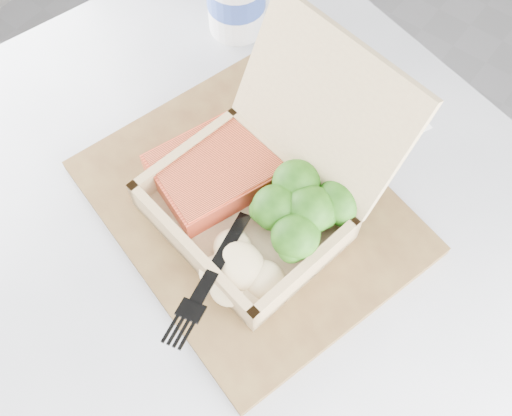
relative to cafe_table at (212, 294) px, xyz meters
The scene contains 8 objects.
cafe_table is the anchor object (origin of this frame).
serving_tray 0.21m from the cafe_table, 70.66° to the left, with size 0.35×0.28×0.02m, color brown.
takeout_container 0.26m from the cafe_table, 64.68° to the left, with size 0.23×0.25×0.18m.
salmon_fillet 0.24m from the cafe_table, 110.75° to the left, with size 0.10×0.14×0.03m, color #D34A29.
broccoli_pile 0.26m from the cafe_table, 39.94° to the left, with size 0.12×0.12×0.04m, color #307219, non-canonical shape.
mashed_potatoes 0.24m from the cafe_table, 11.68° to the right, with size 0.09×0.08×0.03m, color beige.
plastic_fork 0.24m from the cafe_table, ahead, with size 0.06×0.17×0.03m.
receipt 0.32m from the cafe_table, 73.64° to the left, with size 0.07×0.13×0.00m, color white.
Camera 1 is at (-0.48, -0.48, 1.31)m, focal length 40.00 mm.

